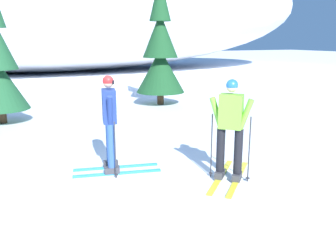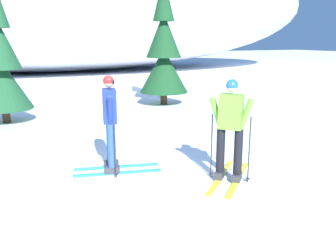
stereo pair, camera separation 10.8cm
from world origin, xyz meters
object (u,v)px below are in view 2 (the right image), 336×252
at_px(pine_tree_center_right, 1,63).
at_px(pine_tree_far_right, 164,52).
at_px(skier_navy_jacket, 110,122).
at_px(skier_lime_jacket, 230,129).

distance_m(pine_tree_center_right, pine_tree_far_right, 5.68).
bearing_deg(pine_tree_center_right, pine_tree_far_right, 9.70).
height_order(skier_navy_jacket, pine_tree_center_right, pine_tree_center_right).
bearing_deg(skier_navy_jacket, pine_tree_center_right, 109.24).
distance_m(skier_navy_jacket, pine_tree_far_right, 7.37).
bearing_deg(skier_lime_jacket, pine_tree_center_right, 118.89).
bearing_deg(skier_navy_jacket, pine_tree_far_right, 59.14).
height_order(pine_tree_center_right, pine_tree_far_right, pine_tree_far_right).
bearing_deg(pine_tree_center_right, skier_lime_jacket, -61.11).
bearing_deg(pine_tree_far_right, skier_lime_jacket, -104.49).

